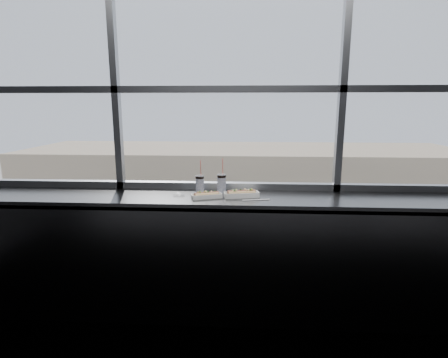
# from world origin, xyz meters

# --- Properties ---
(wall_back_lower) EXTENTS (6.00, 0.00, 6.00)m
(wall_back_lower) POSITION_xyz_m (0.00, 1.50, 0.55)
(wall_back_lower) COLOR black
(wall_back_lower) RESTS_ON ground
(window_glass) EXTENTS (6.00, 0.00, 6.00)m
(window_glass) POSITION_xyz_m (0.00, 1.52, 2.30)
(window_glass) COLOR silver
(window_glass) RESTS_ON ground
(window_mullions) EXTENTS (6.00, 0.08, 2.40)m
(window_mullions) POSITION_xyz_m (0.00, 1.50, 2.30)
(window_mullions) COLOR gray
(window_mullions) RESTS_ON ground
(counter) EXTENTS (6.00, 0.55, 0.06)m
(counter) POSITION_xyz_m (0.00, 1.23, 1.07)
(counter) COLOR #5A5A5A
(counter) RESTS_ON ground
(counter_fascia) EXTENTS (6.00, 0.04, 1.04)m
(counter_fascia) POSITION_xyz_m (0.00, 0.97, 0.55)
(counter_fascia) COLOR #5A5A5A
(counter_fascia) RESTS_ON ground
(hotdog_tray_left) EXTENTS (0.27, 0.16, 0.06)m
(hotdog_tray_left) POSITION_xyz_m (-0.15, 1.15, 1.13)
(hotdog_tray_left) COLOR white
(hotdog_tray_left) RESTS_ON counter
(hotdog_tray_right) EXTENTS (0.31, 0.15, 0.07)m
(hotdog_tray_right) POSITION_xyz_m (0.14, 1.20, 1.13)
(hotdog_tray_right) COLOR white
(hotdog_tray_right) RESTS_ON counter
(soda_cup_left) EXTENTS (0.08, 0.08, 0.30)m
(soda_cup_left) POSITION_xyz_m (-0.23, 1.34, 1.19)
(soda_cup_left) COLOR white
(soda_cup_left) RESTS_ON counter
(soda_cup_right) EXTENTS (0.08, 0.08, 0.31)m
(soda_cup_right) POSITION_xyz_m (-0.04, 1.37, 1.19)
(soda_cup_right) COLOR white
(soda_cup_right) RESTS_ON counter
(loose_straw) EXTENTS (0.23, 0.05, 0.01)m
(loose_straw) POSITION_xyz_m (0.26, 1.10, 1.10)
(loose_straw) COLOR white
(loose_straw) RESTS_ON counter
(wrapper) EXTENTS (0.10, 0.07, 0.03)m
(wrapper) POSITION_xyz_m (-0.40, 1.22, 1.11)
(wrapper) COLOR silver
(wrapper) RESTS_ON counter
(plaza_ground) EXTENTS (120.00, 120.00, 0.00)m
(plaza_ground) POSITION_xyz_m (0.00, 45.00, -11.00)
(plaza_ground) COLOR #A9A395
(plaza_ground) RESTS_ON ground
(street_asphalt) EXTENTS (80.00, 10.00, 0.06)m
(street_asphalt) POSITION_xyz_m (0.00, 21.50, -10.97)
(street_asphalt) COLOR black
(street_asphalt) RESTS_ON plaza_ground
(far_sidewalk) EXTENTS (80.00, 6.00, 0.04)m
(far_sidewalk) POSITION_xyz_m (0.00, 29.50, -10.98)
(far_sidewalk) COLOR #A9A395
(far_sidewalk) RESTS_ON plaza_ground
(far_building) EXTENTS (50.00, 14.00, 8.00)m
(far_building) POSITION_xyz_m (0.00, 39.50, -7.00)
(far_building) COLOR tan
(far_building) RESTS_ON plaza_ground
(car_near_d) EXTENTS (2.95, 6.08, 1.96)m
(car_near_d) POSITION_xyz_m (7.78, 17.50, -9.96)
(car_near_d) COLOR white
(car_near_d) RESTS_ON street_asphalt
(car_near_b) EXTENTS (2.87, 6.85, 2.28)m
(car_near_b) POSITION_xyz_m (-5.53, 17.50, -9.80)
(car_near_b) COLOR black
(car_near_b) RESTS_ON street_asphalt
(car_far_c) EXTENTS (3.04, 6.09, 1.96)m
(car_far_c) POSITION_xyz_m (13.97, 25.50, -9.96)
(car_far_c) COLOR white
(car_far_c) RESTS_ON street_asphalt
(car_near_a) EXTENTS (2.88, 6.78, 2.25)m
(car_near_a) POSITION_xyz_m (-13.74, 17.50, -9.81)
(car_near_a) COLOR #B2B9BD
(car_near_a) RESTS_ON street_asphalt
(car_far_b) EXTENTS (2.81, 5.75, 1.86)m
(car_far_b) POSITION_xyz_m (3.78, 25.50, -10.01)
(car_far_b) COLOR #BA5A3B
(car_far_b) RESTS_ON street_asphalt
(pedestrian_a) EXTENTS (0.99, 0.74, 2.23)m
(pedestrian_a) POSITION_xyz_m (-6.63, 28.51, -9.85)
(pedestrian_a) COLOR #66605B
(pedestrian_a) RESTS_ON far_sidewalk
(pedestrian_c) EXTENTS (0.85, 0.64, 1.92)m
(pedestrian_c) POSITION_xyz_m (5.41, 30.53, -10.00)
(pedestrian_c) COLOR #66605B
(pedestrian_c) RESTS_ON far_sidewalk
(pedestrian_b) EXTENTS (0.96, 0.72, 2.17)m
(pedestrian_b) POSITION_xyz_m (-2.92, 28.80, -9.88)
(pedestrian_b) COLOR #66605B
(pedestrian_b) RESTS_ON far_sidewalk
(tree_left) EXTENTS (2.83, 2.83, 4.43)m
(tree_left) POSITION_xyz_m (-9.53, 29.50, -8.00)
(tree_left) COLOR #47382B
(tree_left) RESTS_ON far_sidewalk
(tree_center) EXTENTS (2.91, 2.91, 4.55)m
(tree_center) POSITION_xyz_m (1.40, 29.50, -7.92)
(tree_center) COLOR #47382B
(tree_center) RESTS_ON far_sidewalk
(tree_right) EXTENTS (2.96, 2.96, 4.63)m
(tree_right) POSITION_xyz_m (12.37, 29.50, -7.86)
(tree_right) COLOR #47382B
(tree_right) RESTS_ON far_sidewalk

